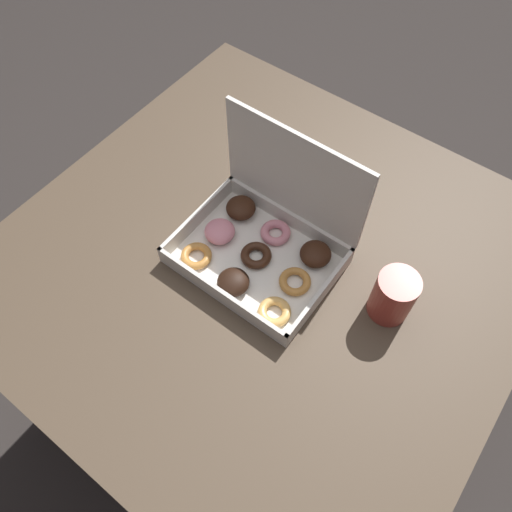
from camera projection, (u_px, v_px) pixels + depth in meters
The scene contains 4 objects.
ground_plane at pixel (262, 375), 1.65m from camera, with size 8.00×8.00×0.00m, color #2D2826.
dining_table at pixel (265, 281), 1.10m from camera, with size 1.01×1.00×0.74m.
donut_box at pixel (265, 237), 0.98m from camera, with size 0.31×0.24×0.26m.
coffee_mug at pixel (393, 296), 0.91m from camera, with size 0.08×0.08×0.11m.
Camera 1 is at (0.30, -0.44, 1.61)m, focal length 35.00 mm.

